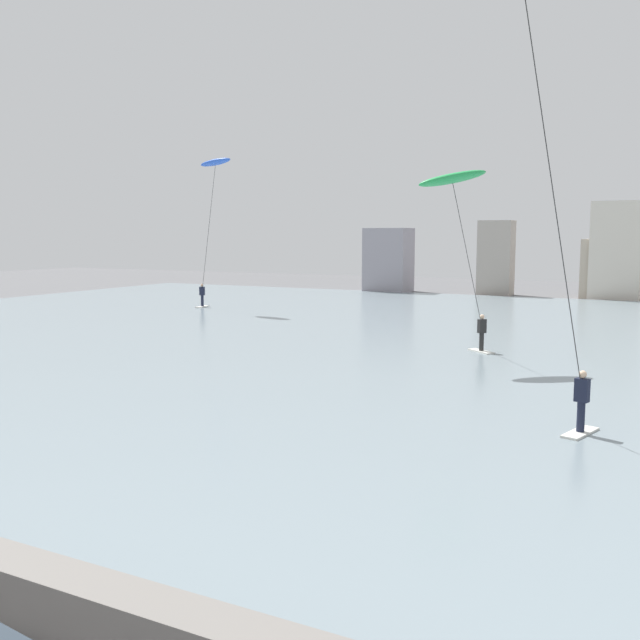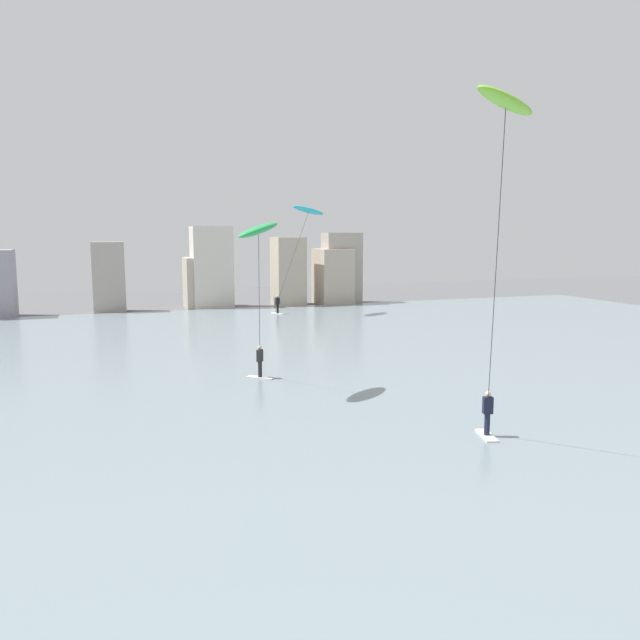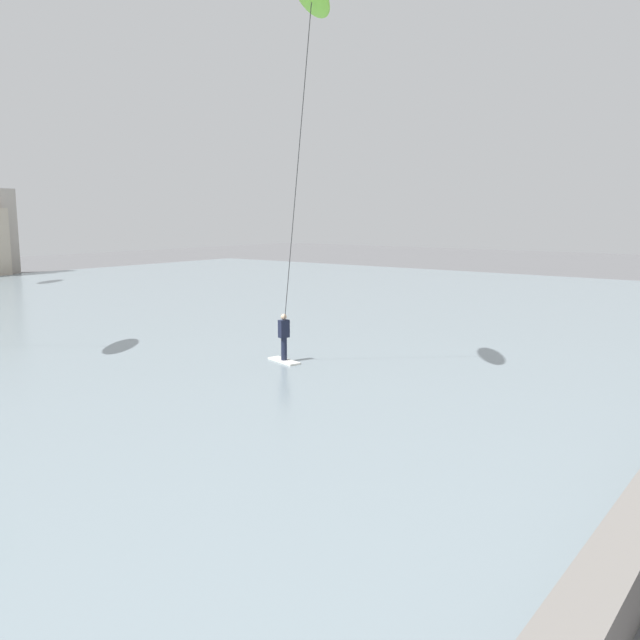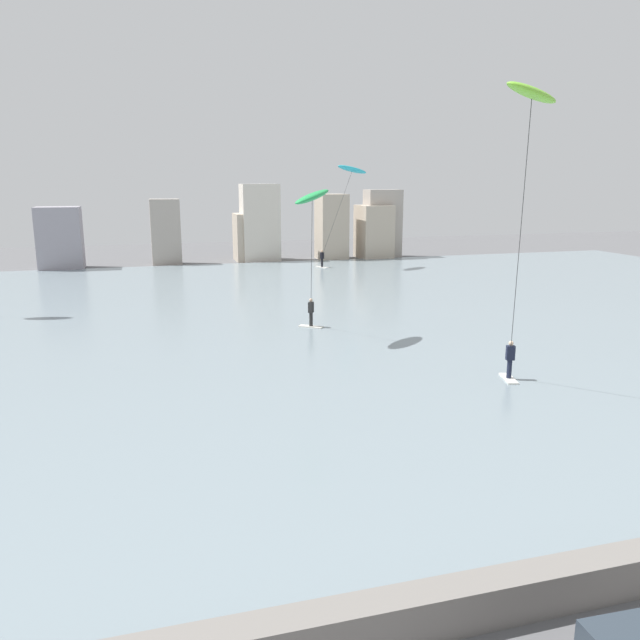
% 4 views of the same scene
% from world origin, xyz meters
% --- Properties ---
extents(seawall_barrier, '(60.00, 0.70, 0.87)m').
position_xyz_m(seawall_barrier, '(0.00, 4.34, 0.44)').
color(seawall_barrier, slate).
rests_on(seawall_barrier, ground).
extents(water_bay, '(84.00, 52.00, 0.10)m').
position_xyz_m(water_bay, '(0.00, 31.04, 0.05)').
color(water_bay, gray).
rests_on(water_bay, ground).
extents(far_shore_buildings, '(36.26, 5.08, 7.84)m').
position_xyz_m(far_shore_buildings, '(2.88, 58.59, 3.21)').
color(far_shore_buildings, gray).
rests_on(far_shore_buildings, ground).
extents(kitesurfer_green, '(2.79, 4.68, 7.83)m').
position_xyz_m(kitesurfer_green, '(-1.56, 25.75, 6.66)').
color(kitesurfer_green, silver).
rests_on(kitesurfer_green, water_bay).
extents(kitesurfer_blue, '(3.67, 2.20, 10.25)m').
position_xyz_m(kitesurfer_blue, '(-21.74, 37.43, 8.83)').
color(kitesurfer_blue, silver).
rests_on(kitesurfer_blue, water_bay).
extents(kitesurfer_lime, '(3.39, 4.22, 11.39)m').
position_xyz_m(kitesurfer_lime, '(3.19, 14.75, 9.97)').
color(kitesurfer_lime, silver).
rests_on(kitesurfer_lime, water_bay).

